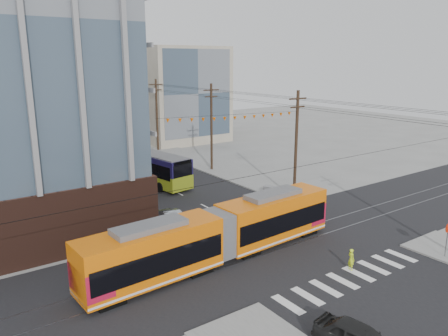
{
  "coord_description": "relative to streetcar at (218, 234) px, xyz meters",
  "views": [
    {
      "loc": [
        -21.79,
        -19.33,
        13.86
      ],
      "look_at": [
        -0.49,
        10.63,
        4.7
      ],
      "focal_mm": 35.0,
      "sensor_mm": 36.0,
      "label": 1
    }
  ],
  "objects": [
    {
      "name": "ground",
      "position": [
        5.6,
        -4.15,
        -1.94
      ],
      "size": [
        160.0,
        160.0,
        0.0
      ],
      "primitive_type": "plane",
      "color": "slate"
    },
    {
      "name": "bg_bldg_ne_near",
      "position": [
        21.6,
        43.85,
        6.06
      ],
      "size": [
        14.0,
        14.0,
        16.0
      ],
      "primitive_type": "cube",
      "color": "gray",
      "rests_on": "ground"
    },
    {
      "name": "bg_bldg_ne_far",
      "position": [
        23.6,
        63.85,
        5.06
      ],
      "size": [
        16.0,
        16.0,
        14.0
      ],
      "primitive_type": "cube",
      "color": "#8C99A5",
      "rests_on": "ground"
    },
    {
      "name": "utility_pole_far",
      "position": [
        14.1,
        51.85,
        3.56
      ],
      "size": [
        0.3,
        0.3,
        11.0
      ],
      "primitive_type": "cylinder",
      "color": "black",
      "rests_on": "ground"
    },
    {
      "name": "streetcar",
      "position": [
        0.0,
        0.0,
        0.0
      ],
      "size": [
        20.29,
        3.97,
        3.89
      ],
      "primitive_type": null,
      "rotation": [
        0.0,
        0.0,
        0.06
      ],
      "color": "#DA6106",
      "rests_on": "ground"
    },
    {
      "name": "city_bus",
      "position": [
        4.84,
        21.63,
        -0.06
      ],
      "size": [
        5.0,
        13.59,
        3.77
      ],
      "primitive_type": null,
      "rotation": [
        0.0,
        0.0,
        0.16
      ],
      "color": "#161039",
      "rests_on": "ground"
    },
    {
      "name": "parked_car_silver",
      "position": [
        0.43,
        7.96,
        -1.24
      ],
      "size": [
        1.8,
        4.39,
        1.42
      ],
      "primitive_type": "imported",
      "rotation": [
        0.0,
        0.0,
        3.07
      ],
      "color": "#929BA2",
      "rests_on": "ground"
    },
    {
      "name": "parked_car_white",
      "position": [
        0.27,
        15.48,
        -1.32
      ],
      "size": [
        3.39,
        4.65,
        1.25
      ],
      "primitive_type": "imported",
      "rotation": [
        0.0,
        0.0,
        3.57
      ],
      "color": "#C1B2B2",
      "rests_on": "ground"
    },
    {
      "name": "parked_car_grey",
      "position": [
        0.51,
        18.91,
        -1.22
      ],
      "size": [
        3.22,
        5.53,
        1.45
      ],
      "primitive_type": "imported",
      "rotation": [
        0.0,
        0.0,
        2.98
      ],
      "color": "#47494C",
      "rests_on": "ground"
    },
    {
      "name": "pedestrian",
      "position": [
        6.48,
        -6.41,
        -1.18
      ],
      "size": [
        0.48,
        0.62,
        1.52
      ],
      "primitive_type": "imported",
      "rotation": [
        0.0,
        0.0,
        1.35
      ],
      "color": "#C4E521",
      "rests_on": "ground"
    },
    {
      "name": "stop_sign",
      "position": [
        13.41,
        -9.17,
        -0.68
      ],
      "size": [
        0.78,
        0.78,
        2.53
      ],
      "primitive_type": null,
      "rotation": [
        0.0,
        0.0,
        0.02
      ],
      "color": "#B71800",
      "rests_on": "ground"
    },
    {
      "name": "jersey_barrier",
      "position": [
        13.9,
        8.21,
        -1.5
      ],
      "size": [
        2.72,
        4.43,
        0.88
      ],
      "primitive_type": "cube",
      "rotation": [
        0.0,
        0.0,
        0.42
      ],
      "color": "slate",
      "rests_on": "ground"
    }
  ]
}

